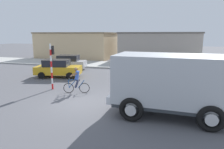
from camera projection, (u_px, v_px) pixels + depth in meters
name	position (u px, v px, depth m)	size (l,w,h in m)	color
ground_plane	(85.00, 102.00, 11.47)	(120.00, 120.00, 0.00)	#56565B
sidewalk_far	(131.00, 66.00, 24.36)	(80.00, 5.00, 0.16)	#ADADA8
truck_foreground	(171.00, 81.00, 9.38)	(5.49, 2.97, 2.90)	#B2B7BC
cyclist	(76.00, 80.00, 13.15)	(1.67, 0.64, 1.72)	black
traffic_light_pole	(52.00, 60.00, 13.92)	(0.24, 0.43, 3.20)	red
car_red_near	(68.00, 62.00, 21.91)	(4.24, 2.40, 1.60)	#B7B7BC
car_white_mid	(58.00, 68.00, 18.13)	(4.27, 2.53, 1.60)	gold
building_corner_left	(78.00, 45.00, 33.29)	(11.91, 7.78, 4.11)	#D1B284
building_mid_block	(159.00, 47.00, 29.05)	(11.07, 6.19, 4.11)	#9E9389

